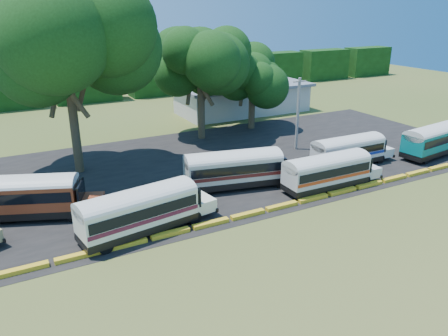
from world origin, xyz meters
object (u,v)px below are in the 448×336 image
bus_teal (436,138)px  bus_cream_west (141,209)px  bus_white_red (328,170)px  tree_west (64,39)px  bus_red (23,195)px

bus_teal → bus_cream_west: bearing=176.0°
bus_white_red → tree_west: 24.50m
bus_red → bus_cream_west: 9.05m
bus_cream_west → tree_west: tree_west is taller
bus_red → tree_west: (5.28, 7.93, 9.92)m
bus_red → bus_white_red: (22.73, -6.00, -0.15)m
bus_red → bus_teal: 38.40m
tree_west → bus_white_red: bearing=-38.6°
bus_cream_west → bus_white_red: size_ratio=1.08×
bus_cream_west → bus_teal: bearing=-5.7°
bus_red → bus_teal: bus_red is taller
bus_white_red → tree_west: (-17.45, 13.94, 10.07)m
bus_teal → tree_west: tree_west is taller
bus_white_red → bus_red: bearing=165.9°
bus_cream_west → tree_west: bearing=87.1°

